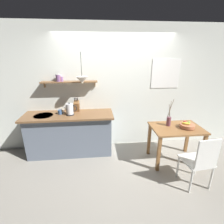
% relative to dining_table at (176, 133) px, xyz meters
% --- Properties ---
extents(ground_plane, '(14.00, 14.00, 0.00)m').
position_rel_dining_table_xyz_m(ground_plane, '(-1.12, 0.19, -0.62)').
color(ground_plane, gray).
extents(back_wall, '(6.80, 0.11, 2.70)m').
position_rel_dining_table_xyz_m(back_wall, '(-0.92, 0.84, 0.74)').
color(back_wall, silver).
rests_on(back_wall, ground_plane).
extents(kitchen_counter, '(1.83, 0.63, 0.92)m').
position_rel_dining_table_xyz_m(kitchen_counter, '(-2.12, 0.51, -0.15)').
color(kitchen_counter, slate).
rests_on(kitchen_counter, ground_plane).
extents(wall_shelf, '(1.14, 0.20, 0.28)m').
position_rel_dining_table_xyz_m(wall_shelf, '(-2.14, 0.68, 0.96)').
color(wall_shelf, brown).
extents(dining_table, '(0.96, 0.66, 0.75)m').
position_rel_dining_table_xyz_m(dining_table, '(0.00, 0.00, 0.00)').
color(dining_table, brown).
rests_on(dining_table, ground_plane).
extents(dining_chair_near, '(0.46, 0.46, 0.93)m').
position_rel_dining_table_xyz_m(dining_chair_near, '(0.06, -0.74, -0.10)').
color(dining_chair_near, white).
rests_on(dining_chair_near, ground_plane).
extents(fruit_bowl, '(0.27, 0.27, 0.13)m').
position_rel_dining_table_xyz_m(fruit_bowl, '(0.18, -0.04, 0.18)').
color(fruit_bowl, '#BC704C').
rests_on(fruit_bowl, dining_table).
extents(twig_vase, '(0.10, 0.08, 0.54)m').
position_rel_dining_table_xyz_m(twig_vase, '(-0.13, 0.10, 0.23)').
color(twig_vase, brown).
rests_on(twig_vase, dining_table).
extents(electric_kettle, '(0.26, 0.16, 0.26)m').
position_rel_dining_table_xyz_m(electric_kettle, '(-2.07, 0.45, 0.42)').
color(electric_kettle, black).
rests_on(electric_kettle, kitchen_counter).
extents(knife_block, '(0.11, 0.20, 0.31)m').
position_rel_dining_table_xyz_m(knife_block, '(-1.96, 0.66, 0.42)').
color(knife_block, brown).
rests_on(knife_block, kitchen_counter).
extents(coffee_mug_by_sink, '(0.13, 0.09, 0.09)m').
position_rel_dining_table_xyz_m(coffee_mug_by_sink, '(-2.28, 0.52, 0.34)').
color(coffee_mug_by_sink, '#3D5B89').
rests_on(coffee_mug_by_sink, kitchen_counter).
extents(pendant_lamp, '(0.22, 0.22, 0.58)m').
position_rel_dining_table_xyz_m(pendant_lamp, '(-1.80, 0.47, 1.00)').
color(pendant_lamp, black).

